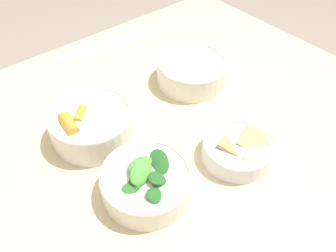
{
  "coord_description": "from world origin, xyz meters",
  "views": [
    {
      "loc": [
        -0.24,
        -0.31,
        1.26
      ],
      "look_at": [
        0.05,
        0.05,
        0.79
      ],
      "focal_mm": 35.0,
      "sensor_mm": 36.0,
      "label": 1
    }
  ],
  "objects_px": {
    "bowl_beans_hotdog": "(192,71)",
    "ruler": "(110,45)",
    "bowl_carrots": "(92,123)",
    "bowl_cookies": "(237,149)",
    "bowl_greens": "(147,181)"
  },
  "relations": [
    {
      "from": "bowl_beans_hotdog",
      "to": "ruler",
      "type": "bearing_deg",
      "value": 104.18
    },
    {
      "from": "bowl_carrots",
      "to": "ruler",
      "type": "height_order",
      "value": "bowl_carrots"
    },
    {
      "from": "bowl_carrots",
      "to": "bowl_cookies",
      "type": "distance_m",
      "value": 0.29
    },
    {
      "from": "bowl_greens",
      "to": "ruler",
      "type": "relative_size",
      "value": 0.56
    },
    {
      "from": "bowl_greens",
      "to": "bowl_cookies",
      "type": "relative_size",
      "value": 1.21
    },
    {
      "from": "bowl_carrots",
      "to": "bowl_cookies",
      "type": "height_order",
      "value": "bowl_carrots"
    },
    {
      "from": "bowl_carrots",
      "to": "bowl_beans_hotdog",
      "type": "distance_m",
      "value": 0.28
    },
    {
      "from": "bowl_greens",
      "to": "ruler",
      "type": "distance_m",
      "value": 0.5
    },
    {
      "from": "bowl_carrots",
      "to": "bowl_greens",
      "type": "relative_size",
      "value": 1.05
    },
    {
      "from": "bowl_greens",
      "to": "bowl_beans_hotdog",
      "type": "height_order",
      "value": "bowl_greens"
    },
    {
      "from": "bowl_greens",
      "to": "bowl_cookies",
      "type": "bearing_deg",
      "value": -14.71
    },
    {
      "from": "bowl_greens",
      "to": "bowl_cookies",
      "type": "xyz_separation_m",
      "value": [
        0.18,
        -0.05,
        -0.01
      ]
    },
    {
      "from": "ruler",
      "to": "bowl_greens",
      "type": "bearing_deg",
      "value": -114.76
    },
    {
      "from": "bowl_carrots",
      "to": "ruler",
      "type": "relative_size",
      "value": 0.59
    },
    {
      "from": "ruler",
      "to": "bowl_cookies",
      "type": "bearing_deg",
      "value": -93.27
    }
  ]
}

